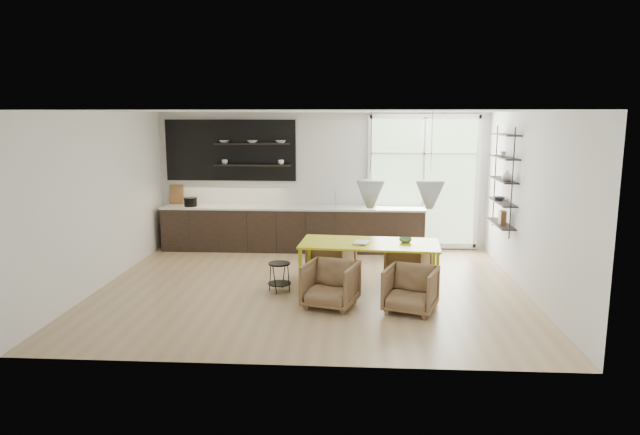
{
  "coord_description": "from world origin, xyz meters",
  "views": [
    {
      "loc": [
        0.72,
        -9.13,
        2.85
      ],
      "look_at": [
        0.11,
        0.6,
        1.09
      ],
      "focal_mm": 32.0,
      "sensor_mm": 36.0,
      "label": 1
    }
  ],
  "objects_px": {
    "armchair_back_right": "(409,262)",
    "armchair_back_left": "(332,259)",
    "dining_table": "(370,246)",
    "armchair_front_right": "(411,289)",
    "wire_stool": "(279,273)",
    "armchair_front_left": "(331,284)"
  },
  "relations": [
    {
      "from": "wire_stool",
      "to": "armchair_front_right",
      "type": "bearing_deg",
      "value": -22.24
    },
    {
      "from": "dining_table",
      "to": "armchair_front_left",
      "type": "bearing_deg",
      "value": -121.82
    },
    {
      "from": "dining_table",
      "to": "armchair_front_right",
      "type": "bearing_deg",
      "value": -53.96
    },
    {
      "from": "armchair_front_right",
      "to": "wire_stool",
      "type": "xyz_separation_m",
      "value": [
        -2.04,
        0.84,
        -0.02
      ]
    },
    {
      "from": "armchair_back_left",
      "to": "armchair_front_right",
      "type": "distance_m",
      "value": 2.12
    },
    {
      "from": "armchair_back_left",
      "to": "armchair_front_left",
      "type": "distance_m",
      "value": 1.58
    },
    {
      "from": "armchair_front_left",
      "to": "wire_stool",
      "type": "xyz_separation_m",
      "value": [
        -0.87,
        0.69,
        -0.03
      ]
    },
    {
      "from": "armchair_back_left",
      "to": "armchair_front_right",
      "type": "relative_size",
      "value": 0.99
    },
    {
      "from": "dining_table",
      "to": "armchair_back_left",
      "type": "height_order",
      "value": "dining_table"
    },
    {
      "from": "armchair_front_right",
      "to": "wire_stool",
      "type": "bearing_deg",
      "value": 176.6
    },
    {
      "from": "armchair_front_right",
      "to": "armchair_front_left",
      "type": "bearing_deg",
      "value": -168.01
    },
    {
      "from": "armchair_front_left",
      "to": "wire_stool",
      "type": "bearing_deg",
      "value": 158.07
    },
    {
      "from": "armchair_back_left",
      "to": "wire_stool",
      "type": "height_order",
      "value": "armchair_back_left"
    },
    {
      "from": "armchair_back_left",
      "to": "armchair_back_right",
      "type": "relative_size",
      "value": 1.06
    },
    {
      "from": "armchair_front_right",
      "to": "wire_stool",
      "type": "relative_size",
      "value": 1.52
    },
    {
      "from": "armchair_back_left",
      "to": "armchair_back_right",
      "type": "height_order",
      "value": "armchair_back_left"
    },
    {
      "from": "armchair_back_right",
      "to": "armchair_back_left",
      "type": "bearing_deg",
      "value": 23.21
    },
    {
      "from": "armchair_back_left",
      "to": "armchair_front_left",
      "type": "xyz_separation_m",
      "value": [
        0.05,
        -1.58,
        0.01
      ]
    },
    {
      "from": "armchair_back_right",
      "to": "dining_table",
      "type": "bearing_deg",
      "value": 70.91
    },
    {
      "from": "dining_table",
      "to": "armchair_back_right",
      "type": "distance_m",
      "value": 1.12
    },
    {
      "from": "armchair_back_left",
      "to": "wire_stool",
      "type": "relative_size",
      "value": 1.51
    },
    {
      "from": "armchair_back_left",
      "to": "armchair_front_left",
      "type": "relative_size",
      "value": 0.96
    }
  ]
}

